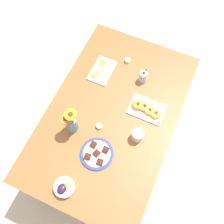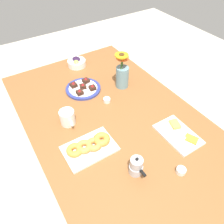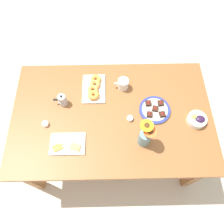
{
  "view_description": "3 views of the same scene",
  "coord_description": "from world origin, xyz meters",
  "px_view_note": "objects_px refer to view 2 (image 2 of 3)",
  "views": [
    {
      "loc": [
        -0.72,
        -0.32,
        2.57
      ],
      "look_at": [
        0.0,
        0.0,
        0.78
      ],
      "focal_mm": 40.0,
      "sensor_mm": 36.0,
      "label": 1
    },
    {
      "loc": [
        0.82,
        -0.52,
        1.72
      ],
      "look_at": [
        0.0,
        0.0,
        0.78
      ],
      "focal_mm": 35.0,
      "sensor_mm": 36.0,
      "label": 2
    },
    {
      "loc": [
        0.02,
        0.76,
        2.3
      ],
      "look_at": [
        0.0,
        0.0,
        0.78
      ],
      "focal_mm": 35.0,
      "sensor_mm": 36.0,
      "label": 3
    }
  ],
  "objects_px": {
    "croissant_platter": "(90,146)",
    "moka_pot": "(136,166)",
    "dessert_plate": "(83,88)",
    "dining_table": "(112,126)",
    "coffee_mug": "(67,117)",
    "cheese_platter": "(178,134)",
    "grape_bowl": "(77,62)",
    "flower_vase": "(122,75)",
    "jam_cup_honey": "(181,171)",
    "jam_cup_berry": "(107,100)"
  },
  "relations": [
    {
      "from": "grape_bowl",
      "to": "dessert_plate",
      "type": "distance_m",
      "value": 0.33
    },
    {
      "from": "grape_bowl",
      "to": "jam_cup_berry",
      "type": "relative_size",
      "value": 3.04
    },
    {
      "from": "coffee_mug",
      "to": "dessert_plate",
      "type": "bearing_deg",
      "value": 137.5
    },
    {
      "from": "croissant_platter",
      "to": "dessert_plate",
      "type": "bearing_deg",
      "value": 157.04
    },
    {
      "from": "dessert_plate",
      "to": "croissant_platter",
      "type": "bearing_deg",
      "value": -22.96
    },
    {
      "from": "cheese_platter",
      "to": "flower_vase",
      "type": "height_order",
      "value": "flower_vase"
    },
    {
      "from": "grape_bowl",
      "to": "croissant_platter",
      "type": "distance_m",
      "value": 0.86
    },
    {
      "from": "dining_table",
      "to": "moka_pot",
      "type": "distance_m",
      "value": 0.43
    },
    {
      "from": "grape_bowl",
      "to": "moka_pot",
      "type": "bearing_deg",
      "value": -9.81
    },
    {
      "from": "dining_table",
      "to": "cheese_platter",
      "type": "bearing_deg",
      "value": 36.14
    },
    {
      "from": "dining_table",
      "to": "dessert_plate",
      "type": "height_order",
      "value": "dessert_plate"
    },
    {
      "from": "grape_bowl",
      "to": "jam_cup_honey",
      "type": "bearing_deg",
      "value": 0.39
    },
    {
      "from": "dessert_plate",
      "to": "dining_table",
      "type": "bearing_deg",
      "value": 4.77
    },
    {
      "from": "jam_cup_berry",
      "to": "flower_vase",
      "type": "distance_m",
      "value": 0.22
    },
    {
      "from": "grape_bowl",
      "to": "cheese_platter",
      "type": "distance_m",
      "value": 1.0
    },
    {
      "from": "coffee_mug",
      "to": "jam_cup_honey",
      "type": "height_order",
      "value": "coffee_mug"
    },
    {
      "from": "cheese_platter",
      "to": "jam_cup_honey",
      "type": "xyz_separation_m",
      "value": [
        0.18,
        -0.16,
        0.01
      ]
    },
    {
      "from": "coffee_mug",
      "to": "cheese_platter",
      "type": "distance_m",
      "value": 0.66
    },
    {
      "from": "jam_cup_honey",
      "to": "flower_vase",
      "type": "bearing_deg",
      "value": 168.59
    },
    {
      "from": "coffee_mug",
      "to": "jam_cup_honey",
      "type": "relative_size",
      "value": 2.61
    },
    {
      "from": "jam_cup_honey",
      "to": "cheese_platter",
      "type": "bearing_deg",
      "value": 137.95
    },
    {
      "from": "grape_bowl",
      "to": "dessert_plate",
      "type": "relative_size",
      "value": 0.58
    },
    {
      "from": "dining_table",
      "to": "moka_pot",
      "type": "xyz_separation_m",
      "value": [
        0.39,
        -0.11,
        0.13
      ]
    },
    {
      "from": "croissant_platter",
      "to": "jam_cup_honey",
      "type": "distance_m",
      "value": 0.49
    },
    {
      "from": "cheese_platter",
      "to": "croissant_platter",
      "type": "relative_size",
      "value": 0.92
    },
    {
      "from": "croissant_platter",
      "to": "moka_pot",
      "type": "height_order",
      "value": "moka_pot"
    },
    {
      "from": "grape_bowl",
      "to": "croissant_platter",
      "type": "height_order",
      "value": "grape_bowl"
    },
    {
      "from": "dining_table",
      "to": "dessert_plate",
      "type": "xyz_separation_m",
      "value": [
        -0.34,
        -0.03,
        0.1
      ]
    },
    {
      "from": "jam_cup_honey",
      "to": "moka_pot",
      "type": "bearing_deg",
      "value": -123.09
    },
    {
      "from": "coffee_mug",
      "to": "cheese_platter",
      "type": "height_order",
      "value": "coffee_mug"
    },
    {
      "from": "grape_bowl",
      "to": "flower_vase",
      "type": "height_order",
      "value": "flower_vase"
    },
    {
      "from": "jam_cup_berry",
      "to": "dessert_plate",
      "type": "bearing_deg",
      "value": -159.8
    },
    {
      "from": "flower_vase",
      "to": "jam_cup_honey",
      "type": "bearing_deg",
      "value": -11.41
    },
    {
      "from": "croissant_platter",
      "to": "jam_cup_berry",
      "type": "xyz_separation_m",
      "value": [
        -0.28,
        0.28,
        -0.01
      ]
    },
    {
      "from": "jam_cup_honey",
      "to": "jam_cup_berry",
      "type": "relative_size",
      "value": 1.0
    },
    {
      "from": "grape_bowl",
      "to": "croissant_platter",
      "type": "relative_size",
      "value": 0.52
    },
    {
      "from": "jam_cup_berry",
      "to": "jam_cup_honey",
      "type": "bearing_deg",
      "value": 2.96
    },
    {
      "from": "cheese_platter",
      "to": "croissant_platter",
      "type": "distance_m",
      "value": 0.52
    },
    {
      "from": "jam_cup_honey",
      "to": "jam_cup_berry",
      "type": "xyz_separation_m",
      "value": [
        -0.65,
        -0.03,
        0.0
      ]
    },
    {
      "from": "grape_bowl",
      "to": "flower_vase",
      "type": "xyz_separation_m",
      "value": [
        0.43,
        0.16,
        0.07
      ]
    },
    {
      "from": "moka_pot",
      "to": "croissant_platter",
      "type": "bearing_deg",
      "value": -153.06
    },
    {
      "from": "coffee_mug",
      "to": "flower_vase",
      "type": "xyz_separation_m",
      "value": [
        -0.13,
        0.49,
        0.05
      ]
    },
    {
      "from": "moka_pot",
      "to": "flower_vase",
      "type": "bearing_deg",
      "value": 151.39
    },
    {
      "from": "jam_cup_berry",
      "to": "moka_pot",
      "type": "height_order",
      "value": "moka_pot"
    },
    {
      "from": "grape_bowl",
      "to": "jam_cup_berry",
      "type": "distance_m",
      "value": 0.52
    },
    {
      "from": "cheese_platter",
      "to": "croissant_platter",
      "type": "height_order",
      "value": "croissant_platter"
    },
    {
      "from": "croissant_platter",
      "to": "jam_cup_berry",
      "type": "distance_m",
      "value": 0.4
    },
    {
      "from": "grape_bowl",
      "to": "jam_cup_honey",
      "type": "relative_size",
      "value": 3.04
    },
    {
      "from": "coffee_mug",
      "to": "grape_bowl",
      "type": "distance_m",
      "value": 0.65
    },
    {
      "from": "cheese_platter",
      "to": "jam_cup_berry",
      "type": "xyz_separation_m",
      "value": [
        -0.47,
        -0.2,
        0.01
      ]
    }
  ]
}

